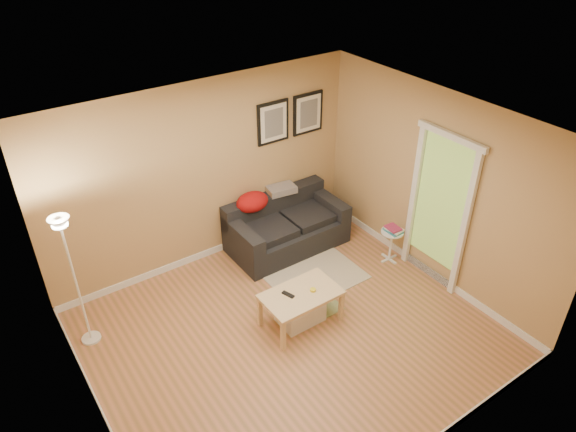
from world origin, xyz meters
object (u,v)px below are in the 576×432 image
object	(u,v)px
sofa	(287,225)
side_table	(391,246)
coffee_table	(301,308)
storage_bin	(300,310)
floor_lamp	(77,286)
book_stack	(393,229)

from	to	relation	value
sofa	side_table	xyz separation A→B (m)	(1.01, -1.12, -0.13)
coffee_table	storage_bin	distance (m)	0.08
side_table	floor_lamp	size ratio (longest dim) A/B	0.28
storage_bin	floor_lamp	distance (m)	2.60
side_table	floor_lamp	xyz separation A→B (m)	(-4.02, 0.89, 0.57)
storage_bin	book_stack	size ratio (longest dim) A/B	2.28
sofa	storage_bin	bearing A→B (deg)	-119.02
sofa	floor_lamp	size ratio (longest dim) A/B	0.98
book_stack	storage_bin	bearing A→B (deg)	170.26
book_stack	floor_lamp	xyz separation A→B (m)	(-4.03, 0.89, 0.29)
sofa	side_table	bearing A→B (deg)	-47.91
coffee_table	sofa	bearing A→B (deg)	81.41
side_table	book_stack	distance (m)	0.28
sofa	side_table	world-z (taller)	sofa
coffee_table	storage_bin	bearing A→B (deg)	84.80
side_table	floor_lamp	bearing A→B (deg)	167.55
sofa	coffee_table	bearing A→B (deg)	-118.93
sofa	coffee_table	xyz separation A→B (m)	(-0.79, -1.43, -0.14)
sofa	book_stack	distance (m)	1.53
sofa	floor_lamp	xyz separation A→B (m)	(-3.01, -0.23, 0.44)
storage_bin	book_stack	distance (m)	1.85
sofa	floor_lamp	world-z (taller)	floor_lamp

